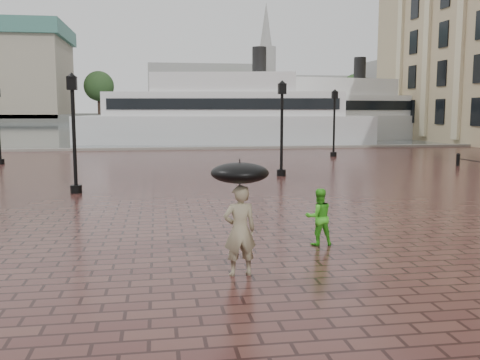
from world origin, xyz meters
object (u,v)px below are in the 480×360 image
Objects in this scene: street_lamps at (183,126)px; adult_pedestrian at (240,230)px; child_pedestrian at (319,217)px; ferry_far at (333,115)px; ferry_near at (224,115)px.

street_lamps is 12.22× the size of adult_pedestrian.
street_lamps reaches higher than child_pedestrian.
ferry_far is at bearing -112.49° from child_pedestrian.
street_lamps is 16.00× the size of child_pedestrian.
adult_pedestrian is 2.98m from child_pedestrian.
adult_pedestrian reaches higher than child_pedestrian.
ferry_far is at bearing 57.13° from street_lamps.
ferry_far is at bearing 33.15° from ferry_near.
child_pedestrian is 0.05× the size of ferry_near.
street_lamps is 31.58m from ferry_far.
ferry_far reaches higher than street_lamps.
child_pedestrian is (2.32, -16.60, -1.66)m from street_lamps.
adult_pedestrian is at bearing -85.80° from ferry_near.
street_lamps reaches higher than adult_pedestrian.
ferry_far is (17.01, 45.14, 1.75)m from adult_pedestrian.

